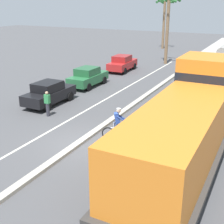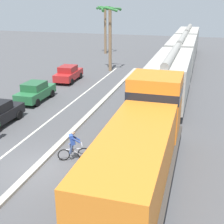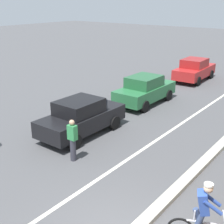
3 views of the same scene
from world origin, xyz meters
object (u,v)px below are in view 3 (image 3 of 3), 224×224
(parked_car_black, at_px, (81,117))
(parked_car_green, at_px, (145,90))
(pedestrian_by_cars, at_px, (73,140))
(parked_car_red, at_px, (194,70))
(cyclist, at_px, (203,216))

(parked_car_black, bearing_deg, parked_car_green, 91.20)
(parked_car_green, distance_m, pedestrian_by_cars, 7.53)
(parked_car_black, relative_size, parked_car_red, 0.99)
(pedestrian_by_cars, bearing_deg, parked_car_green, 101.53)
(parked_car_green, xyz_separation_m, parked_car_red, (0.01, 6.80, 0.00))
(parked_car_black, xyz_separation_m, parked_car_green, (-0.11, 5.41, 0.00))
(pedestrian_by_cars, bearing_deg, cyclist, -11.74)
(parked_car_green, height_order, parked_car_red, same)
(parked_car_green, distance_m, cyclist, 10.99)
(parked_car_green, height_order, pedestrian_by_cars, same)
(parked_car_red, distance_m, cyclist, 16.81)
(parked_car_red, xyz_separation_m, cyclist, (6.94, -15.31, 0.00))
(parked_car_green, relative_size, cyclist, 2.45)
(parked_car_green, height_order, cyclist, cyclist)
(parked_car_black, distance_m, cyclist, 7.51)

